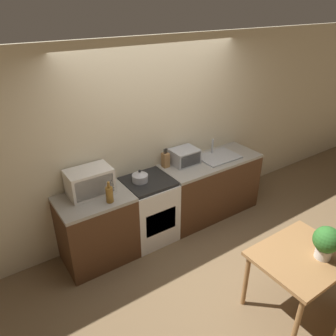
% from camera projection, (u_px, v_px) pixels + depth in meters
% --- Properties ---
extents(ground_plane, '(16.00, 16.00, 0.00)m').
position_uv_depth(ground_plane, '(201.00, 258.00, 4.23)').
color(ground_plane, brown).
extents(wall_back, '(10.00, 0.06, 2.60)m').
position_uv_depth(wall_back, '(155.00, 138.00, 4.43)').
color(wall_back, beige).
rests_on(wall_back, ground_plane).
extents(counter_left_run, '(0.87, 0.62, 0.90)m').
position_uv_depth(counter_left_run, '(97.00, 229.00, 4.04)').
color(counter_left_run, '#4C2D19').
rests_on(counter_left_run, ground_plane).
extents(counter_right_run, '(1.52, 0.62, 0.90)m').
position_uv_depth(counter_right_run, '(209.00, 187.00, 4.94)').
color(counter_right_run, '#4C2D19').
rests_on(counter_right_run, ground_plane).
extents(stove_range, '(0.62, 0.62, 0.90)m').
position_uv_depth(stove_range, '(149.00, 210.00, 4.41)').
color(stove_range, silver).
rests_on(stove_range, ground_plane).
extents(kettle, '(0.20, 0.20, 0.17)m').
position_uv_depth(kettle, '(140.00, 177.00, 4.15)').
color(kettle, '#B7B7BC').
rests_on(kettle, stove_range).
extents(microwave, '(0.52, 0.33, 0.31)m').
position_uv_depth(microwave, '(90.00, 182.00, 3.86)').
color(microwave, silver).
rests_on(microwave, counter_left_run).
extents(bottle, '(0.08, 0.08, 0.26)m').
position_uv_depth(bottle, '(109.00, 194.00, 3.71)').
color(bottle, olive).
rests_on(bottle, counter_left_run).
extents(knife_block, '(0.09, 0.09, 0.27)m').
position_uv_depth(knife_block, '(166.00, 160.00, 4.49)').
color(knife_block, '#9E7042').
rests_on(knife_block, counter_right_run).
extents(toaster_oven, '(0.37, 0.31, 0.21)m').
position_uv_depth(toaster_oven, '(184.00, 156.00, 4.59)').
color(toaster_oven, '#ADAFB5').
rests_on(toaster_oven, counter_right_run).
extents(sink_basin, '(0.58, 0.42, 0.24)m').
position_uv_depth(sink_basin, '(218.00, 156.00, 4.80)').
color(sink_basin, '#ADAFB5').
rests_on(sink_basin, counter_right_run).
extents(dining_table, '(0.93, 0.75, 0.72)m').
position_uv_depth(dining_table, '(301.00, 262.00, 3.28)').
color(dining_table, '#9E7042').
rests_on(dining_table, ground_plane).
extents(potted_plant, '(0.26, 0.26, 0.35)m').
position_uv_depth(potted_plant, '(326.00, 241.00, 3.12)').
color(potted_plant, beige).
rests_on(potted_plant, dining_table).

